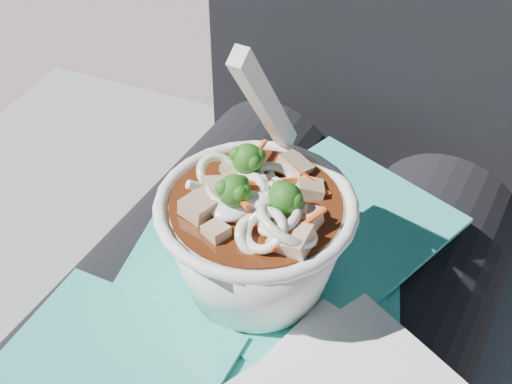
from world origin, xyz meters
The scene contains 4 objects.
lap centered at (0.00, 0.00, 0.50)m, with size 0.34×0.48×0.15m.
person_body centered at (0.00, 0.09, 0.53)m, with size 0.34×0.94×0.97m.
plastic_bag centered at (0.00, 0.01, 0.58)m, with size 0.25×0.35×0.01m.
udon_bowl centered at (0.00, 0.00, 0.64)m, with size 0.15×0.15×0.19m.
Camera 1 is at (0.17, -0.31, 0.98)m, focal length 50.00 mm.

